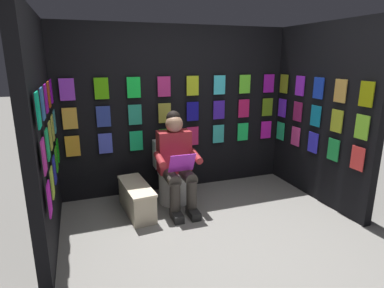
# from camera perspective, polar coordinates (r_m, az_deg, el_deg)

# --- Properties ---
(ground_plane) EXTENTS (30.00, 30.00, 0.00)m
(ground_plane) POSITION_cam_1_polar(r_m,az_deg,el_deg) (3.21, 7.67, -19.14)
(ground_plane) COLOR gray
(display_wall_back) EXTENTS (3.25, 0.14, 2.22)m
(display_wall_back) POSITION_cam_1_polar(r_m,az_deg,el_deg) (4.41, -2.69, 6.08)
(display_wall_back) COLOR black
(display_wall_back) RESTS_ON ground
(display_wall_left) EXTENTS (0.14, 1.77, 2.22)m
(display_wall_left) POSITION_cam_1_polar(r_m,az_deg,el_deg) (4.39, 22.02, 4.95)
(display_wall_left) COLOR black
(display_wall_left) RESTS_ON ground
(display_wall_right) EXTENTS (0.14, 1.77, 2.22)m
(display_wall_right) POSITION_cam_1_polar(r_m,az_deg,el_deg) (3.32, -25.36, 1.63)
(display_wall_right) COLOR black
(display_wall_right) RESTS_ON ground
(toilet) EXTENTS (0.41, 0.56, 0.77)m
(toilet) POSITION_cam_1_polar(r_m,az_deg,el_deg) (4.16, -3.58, -5.68)
(toilet) COLOR white
(toilet) RESTS_ON ground
(person_reading) EXTENTS (0.53, 0.68, 1.19)m
(person_reading) POSITION_cam_1_polar(r_m,az_deg,el_deg) (3.86, -2.75, -3.02)
(person_reading) COLOR maroon
(person_reading) RESTS_ON ground
(comic_longbox_near) EXTENTS (0.35, 0.80, 0.36)m
(comic_longbox_near) POSITION_cam_1_polar(r_m,az_deg,el_deg) (3.92, -9.83, -9.55)
(comic_longbox_near) COLOR beige
(comic_longbox_near) RESTS_ON ground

